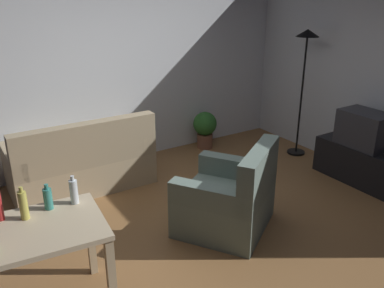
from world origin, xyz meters
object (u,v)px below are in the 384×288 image
(couch, at_px, (82,165))
(bottle_clear, at_px, (74,191))
(tv_stand, at_px, (359,163))
(potted_plant, at_px, (205,127))
(torchiere_lamp, at_px, (305,59))
(desk, at_px, (19,246))
(bottle_squat, at_px, (23,205))
(armchair, at_px, (230,199))
(tv, at_px, (365,129))
(bottle_tall, at_px, (48,198))

(couch, distance_m, bottle_clear, 1.88)
(tv_stand, xyz_separation_m, potted_plant, (-1.04, 2.00, 0.09))
(torchiere_lamp, distance_m, desk, 4.36)
(couch, height_order, bottle_squat, bottle_squat)
(armchair, relative_size, bottle_clear, 5.14)
(tv_stand, height_order, torchiere_lamp, torchiere_lamp)
(bottle_clear, bearing_deg, bottle_squat, -174.71)
(tv, bearing_deg, armchair, 89.86)
(torchiere_lamp, distance_m, bottle_clear, 3.83)
(tv, distance_m, desk, 4.11)
(potted_plant, xyz_separation_m, armchair, (-1.03, -1.99, -0.01))
(tv, height_order, desk, tv)
(couch, height_order, bottle_tall, bottle_tall)
(tv, bearing_deg, tv_stand, 90.00)
(couch, relative_size, tv_stand, 1.52)
(potted_plant, distance_m, bottle_squat, 3.65)
(armchair, bearing_deg, bottle_tall, -33.50)
(torchiere_lamp, height_order, bottle_squat, torchiere_lamp)
(armchair, distance_m, bottle_tall, 1.83)
(tv, distance_m, torchiere_lamp, 1.29)
(couch, xyz_separation_m, desk, (-1.04, -1.89, 0.34))
(bottle_clear, bearing_deg, tv_stand, 0.22)
(desk, relative_size, bottle_clear, 5.32)
(torchiere_lamp, xyz_separation_m, potted_plant, (-1.04, 0.92, -1.08))
(tv, distance_m, armchair, 2.10)
(couch, height_order, bottle_clear, bottle_clear)
(bottle_squat, bearing_deg, bottle_tall, 16.16)
(bottle_tall, bearing_deg, bottle_squat, -163.84)
(couch, xyz_separation_m, bottle_squat, (-0.95, -1.74, 0.57))
(bottle_tall, bearing_deg, tv_stand, -0.07)
(tv_stand, relative_size, torchiere_lamp, 0.61)
(desk, relative_size, bottle_tall, 6.03)
(tv_stand, relative_size, desk, 0.88)
(desk, bearing_deg, bottle_tall, 41.85)
(tv, height_order, armchair, same)
(tv_stand, height_order, bottle_squat, bottle_squat)
(desk, height_order, bottle_squat, bottle_squat)
(tv_stand, relative_size, potted_plant, 1.93)
(torchiere_lamp, bearing_deg, armchair, -152.60)
(armchair, bearing_deg, tv_stand, 146.35)
(couch, height_order, torchiere_lamp, torchiere_lamp)
(couch, distance_m, bottle_squat, 2.06)
(bottle_squat, relative_size, bottle_tall, 1.25)
(tv, bearing_deg, torchiere_lamp, 0.19)
(bottle_tall, bearing_deg, couch, 65.57)
(tv, distance_m, bottle_tall, 3.83)
(desk, height_order, potted_plant, desk)
(torchiere_lamp, bearing_deg, desk, -162.66)
(couch, height_order, desk, couch)
(armchair, distance_m, bottle_squat, 2.02)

